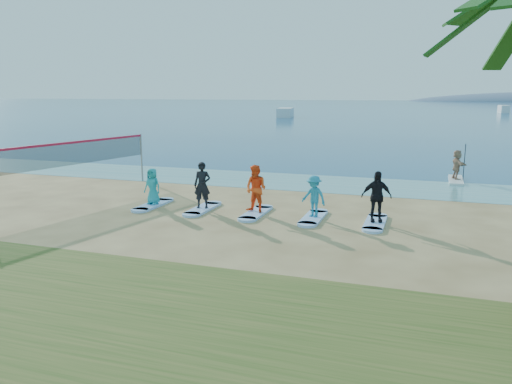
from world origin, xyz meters
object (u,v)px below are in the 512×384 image
(surfboard_2, at_px, (256,213))
(student_3, at_px, (314,196))
(boat_offshore_a, at_px, (285,117))
(boat_offshore_b, at_px, (503,113))
(surfboard_0, at_px, (153,205))
(student_0, at_px, (152,186))
(surfboard_3, at_px, (313,218))
(paddleboarder, at_px, (457,165))
(student_4, at_px, (376,197))
(surfboard_4, at_px, (375,223))
(surfboard_1, at_px, (203,209))
(student_2, at_px, (256,189))
(volleyball_net, at_px, (72,154))
(student_1, at_px, (202,185))
(paddleboard, at_px, (456,180))

(surfboard_2, relative_size, student_3, 1.42)
(boat_offshore_a, height_order, boat_offshore_b, boat_offshore_b)
(boat_offshore_a, bearing_deg, boat_offshore_b, 29.55)
(surfboard_0, height_order, student_0, student_0)
(surfboard_0, xyz_separation_m, surfboard_3, (6.81, 0.00, 0.00))
(paddleboarder, height_order, student_4, student_4)
(surfboard_2, bearing_deg, surfboard_4, 0.00)
(boat_offshore_b, xyz_separation_m, surfboard_2, (-22.90, -112.92, 0.04))
(student_0, xyz_separation_m, surfboard_2, (4.54, 0.00, -0.79))
(boat_offshore_b, distance_m, surfboard_1, 115.69)
(surfboard_0, relative_size, student_2, 1.20)
(volleyball_net, relative_size, surfboard_0, 4.05)
(surfboard_1, bearing_deg, paddleboarder, 46.23)
(surfboard_0, height_order, student_1, student_1)
(student_2, xyz_separation_m, surfboard_4, (4.54, 0.00, -0.96))
(student_3, distance_m, student_4, 2.27)
(paddleboarder, xyz_separation_m, student_3, (-5.46, -10.44, -0.03))
(student_1, bearing_deg, surfboard_4, -9.77)
(paddleboarder, height_order, surfboard_1, paddleboarder)
(surfboard_4, bearing_deg, paddleboard, 72.99)
(paddleboarder, relative_size, surfboard_2, 0.71)
(volleyball_net, bearing_deg, boat_offshore_a, 98.22)
(surfboard_4, bearing_deg, surfboard_3, 180.00)
(volleyball_net, relative_size, surfboard_4, 4.05)
(student_2, xyz_separation_m, surfboard_3, (2.27, 0.00, -0.96))
(paddleboarder, bearing_deg, boat_offshore_b, -28.18)
(student_1, xyz_separation_m, student_3, (4.54, 0.00, -0.15))
(student_2, distance_m, surfboard_4, 4.64)
(paddleboarder, distance_m, student_4, 10.92)
(surfboard_3, bearing_deg, student_4, 0.00)
(surfboard_1, distance_m, student_4, 6.87)
(surfboard_1, distance_m, surfboard_4, 6.81)
(volleyball_net, height_order, surfboard_0, volleyball_net)
(paddleboarder, relative_size, boat_offshore_b, 0.26)
(surfboard_0, bearing_deg, student_0, 0.00)
(surfboard_3, bearing_deg, boat_offshore_b, 79.64)
(surfboard_1, distance_m, surfboard_2, 2.27)
(student_4, bearing_deg, student_3, 164.44)
(paddleboarder, xyz_separation_m, student_2, (-7.73, -10.44, 0.11))
(surfboard_0, relative_size, surfboard_4, 1.00)
(student_2, xyz_separation_m, student_3, (2.27, 0.00, -0.14))
(surfboard_2, bearing_deg, surfboard_3, 0.00)
(volleyball_net, xyz_separation_m, paddleboarder, (16.86, 9.61, -1.01))
(boat_offshore_a, bearing_deg, surfboard_4, -82.69)
(paddleboard, xyz_separation_m, surfboard_0, (-12.27, -10.44, -0.01))
(volleyball_net, distance_m, surfboard_0, 5.03)
(surfboard_4, bearing_deg, student_4, 0.00)
(paddleboarder, xyz_separation_m, surfboard_4, (-3.19, -10.44, -0.85))
(volleyball_net, xyz_separation_m, student_1, (6.86, -0.84, -0.89))
(surfboard_0, relative_size, student_1, 1.19)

